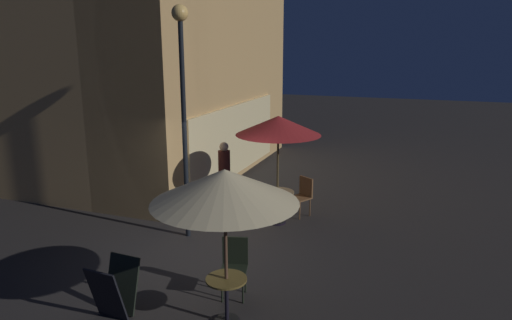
# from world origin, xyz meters

# --- Properties ---
(ground_plane) EXTENTS (60.00, 60.00, 0.00)m
(ground_plane) POSITION_xyz_m (0.00, 0.00, 0.00)
(ground_plane) COLOR #282423
(cafe_building) EXTENTS (8.80, 6.30, 9.20)m
(cafe_building) POSITION_xyz_m (4.35, 3.22, 4.59)
(cafe_building) COLOR tan
(cafe_building) RESTS_ON ground
(street_lamp_near_corner) EXTENTS (0.33, 0.33, 4.80)m
(street_lamp_near_corner) POSITION_xyz_m (0.83, 0.58, 3.31)
(street_lamp_near_corner) COLOR black
(street_lamp_near_corner) RESTS_ON ground
(menu_sandwich_board) EXTENTS (0.67, 0.58, 0.87)m
(menu_sandwich_board) POSITION_xyz_m (-2.27, 0.15, 0.45)
(menu_sandwich_board) COLOR black
(menu_sandwich_board) RESTS_ON ground
(cafe_table_0) EXTENTS (0.61, 0.61, 0.73)m
(cafe_table_0) POSITION_xyz_m (-1.87, -1.52, 0.48)
(cafe_table_0) COLOR black
(cafe_table_0) RESTS_ON ground
(cafe_table_1) EXTENTS (0.77, 0.77, 0.76)m
(cafe_table_1) POSITION_xyz_m (2.21, -1.01, 0.57)
(cafe_table_1) COLOR black
(cafe_table_1) RESTS_ON ground
(patio_umbrella_0) EXTENTS (2.09, 2.09, 2.38)m
(patio_umbrella_0) POSITION_xyz_m (-1.87, -1.52, 2.13)
(patio_umbrella_0) COLOR black
(patio_umbrella_0) RESTS_ON ground
(patio_umbrella_1) EXTENTS (1.91, 1.91, 2.51)m
(patio_umbrella_1) POSITION_xyz_m (2.21, -1.01, 2.29)
(patio_umbrella_1) COLOR black
(patio_umbrella_1) RESTS_ON ground
(cafe_chair_0) EXTENTS (0.52, 0.52, 0.98)m
(cafe_chair_0) POSITION_xyz_m (-1.06, -1.32, 0.59)
(cafe_chair_0) COLOR black
(cafe_chair_0) RESTS_ON ground
(cafe_chair_1) EXTENTS (0.59, 0.59, 0.94)m
(cafe_chair_1) POSITION_xyz_m (2.92, -1.44, 0.56)
(cafe_chair_1) COLOR brown
(cafe_chair_1) RESTS_ON ground
(patron_standing_0) EXTENTS (0.30, 0.30, 1.69)m
(patron_standing_0) POSITION_xyz_m (2.82, 0.59, 0.87)
(patron_standing_0) COLOR #54366A
(patron_standing_0) RESTS_ON ground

